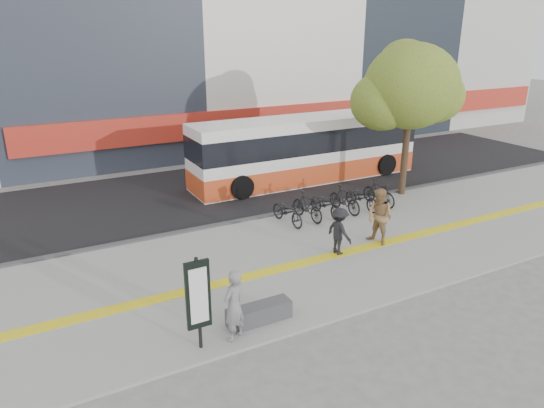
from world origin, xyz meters
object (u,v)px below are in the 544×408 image
street_tree (409,88)px  pedestrian_dark (339,231)px  signboard (198,296)px  pedestrian_tan (380,217)px  bus (306,151)px  seated_woman (234,305)px  bench (259,313)px

street_tree → pedestrian_dark: bearing=-147.3°
signboard → pedestrian_tan: size_ratio=1.18×
signboard → pedestrian_dark: bearing=24.9°
signboard → pedestrian_tan: 7.58m
bus → pedestrian_tan: bearing=-103.7°
bus → pedestrian_tan: (-1.81, -7.42, -0.42)m
street_tree → bus: 5.39m
signboard → seated_woman: bearing=-2.9°
bench → pedestrian_tan: pedestrian_tan is taller
street_tree → bench: bearing=-148.4°
pedestrian_tan → bus: bearing=152.1°
pedestrian_tan → signboard: bearing=-84.2°
street_tree → bus: street_tree is taller
pedestrian_tan → street_tree: bearing=117.1°
signboard → bus: bus is taller
pedestrian_dark → bus: bearing=-32.3°
pedestrian_tan → pedestrian_dark: 1.60m
street_tree → pedestrian_dark: 7.87m
street_tree → pedestrian_tan: street_tree is taller
bus → street_tree: bearing=-56.3°
bench → pedestrian_tan: bearing=22.4°
bus → pedestrian_dark: size_ratio=7.26×
bench → bus: (7.33, 9.70, 1.13)m
seated_woman → pedestrian_dark: size_ratio=1.13×
bench → signboard: 1.94m
pedestrian_dark → street_tree: bearing=-65.0°
bench → signboard: size_ratio=0.73×
pedestrian_tan → bench: bearing=-81.8°
street_tree → bus: bearing=123.7°
pedestrian_tan → pedestrian_dark: bearing=-103.5°
bench → pedestrian_dark: 4.56m
bench → seated_woman: 1.08m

